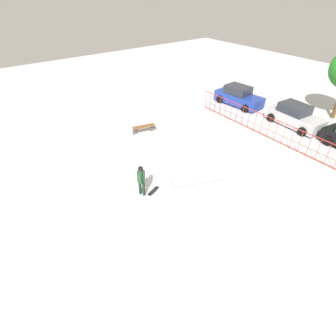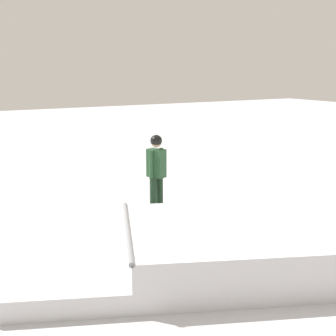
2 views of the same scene
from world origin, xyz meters
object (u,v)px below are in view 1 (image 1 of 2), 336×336
(skater, at_px, (141,178))
(park_bench, at_px, (144,128))
(skate_ramp, at_px, (192,174))
(parked_car_silver, at_px, (294,116))
(parked_car_blue, at_px, (239,96))
(skateboard, at_px, (153,191))

(skater, height_order, park_bench, skater)
(skate_ramp, bearing_deg, parked_car_silver, 114.85)
(skate_ramp, bearing_deg, parked_car_blue, 141.33)
(parked_car_blue, xyz_separation_m, parked_car_silver, (5.16, 0.20, 0.00))
(park_bench, height_order, parked_car_silver, parked_car_silver)
(park_bench, relative_size, parked_car_blue, 0.39)
(parked_car_blue, bearing_deg, skateboard, -71.29)
(park_bench, xyz_separation_m, parked_car_silver, (5.74, 9.49, 0.37))
(park_bench, bearing_deg, skate_ramp, -7.82)
(parked_car_silver, bearing_deg, skateboard, -85.08)
(skate_ramp, relative_size, skater, 3.47)
(skater, bearing_deg, skateboard, 135.16)
(park_bench, bearing_deg, parked_car_silver, 58.82)
(parked_car_blue, bearing_deg, skate_ramp, -65.28)
(skater, distance_m, parked_car_silver, 13.20)
(park_bench, bearing_deg, skateboard, -28.56)
(skate_ramp, bearing_deg, park_bench, -165.26)
(skate_ramp, xyz_separation_m, skater, (-0.55, -2.86, 0.69))
(park_bench, relative_size, parked_car_silver, 0.39)
(skate_ramp, distance_m, parked_car_blue, 11.58)
(skater, bearing_deg, parked_car_blue, 177.31)
(skate_ramp, height_order, parked_car_blue, parked_car_blue)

